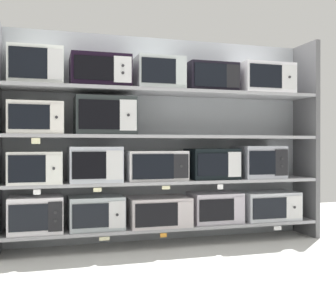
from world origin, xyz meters
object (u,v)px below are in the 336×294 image
object	(u,v)px
microwave_8	(212,164)
microwave_9	(259,162)
microwave_3	(215,207)
microwave_1	(96,212)
microwave_4	(268,205)
microwave_14	(158,74)
microwave_2	(158,211)
microwave_15	(210,78)
microwave_16	(262,80)
microwave_6	(95,164)
microwave_11	(105,116)
microwave_0	(36,214)
microwave_10	(36,118)
microwave_12	(36,67)
microwave_5	(35,167)
microwave_13	(100,72)

from	to	relation	value
microwave_8	microwave_9	xyz separation A→B (m)	(0.51, -0.00, 0.01)
microwave_3	microwave_9	xyz separation A→B (m)	(0.48, -0.00, 0.44)
microwave_1	microwave_8	xyz separation A→B (m)	(1.12, -0.00, 0.42)
microwave_4	microwave_14	xyz separation A→B (m)	(-1.15, -0.00, 1.27)
microwave_2	microwave_15	distance (m)	1.37
microwave_2	microwave_16	size ratio (longest dim) A/B	1.05
microwave_6	microwave_15	size ratio (longest dim) A/B	0.95
microwave_8	microwave_11	world-z (taller)	microwave_11
microwave_0	microwave_1	bearing A→B (deg)	0.01
microwave_0	microwave_3	world-z (taller)	microwave_0
microwave_11	microwave_8	bearing A→B (deg)	0.01
microwave_2	microwave_4	size ratio (longest dim) A/B	0.99
microwave_0	microwave_10	distance (m)	0.83
microwave_2	microwave_12	bearing A→B (deg)	-180.00
microwave_5	microwave_10	bearing A→B (deg)	2.50
microwave_4	microwave_14	distance (m)	1.72
microwave_11	microwave_16	world-z (taller)	microwave_16
microwave_11	microwave_16	xyz separation A→B (m)	(1.59, 0.00, 0.40)
microwave_11	microwave_15	bearing A→B (deg)	-0.01
microwave_1	microwave_9	distance (m)	1.68
microwave_13	microwave_9	bearing A→B (deg)	0.00
microwave_9	microwave_5	bearing A→B (deg)	-179.99
microwave_4	microwave_13	world-z (taller)	microwave_13
microwave_3	microwave_10	bearing A→B (deg)	-179.99
microwave_5	microwave_12	xyz separation A→B (m)	(0.01, 0.00, 0.87)
microwave_14	microwave_3	bearing A→B (deg)	0.02
microwave_3	microwave_10	xyz separation A→B (m)	(-1.66, -0.00, 0.84)
microwave_1	microwave_3	world-z (taller)	microwave_1
microwave_3	microwave_10	distance (m)	1.86
microwave_2	microwave_14	distance (m)	1.28
microwave_6	microwave_12	size ratio (longest dim) A/B	1.01
microwave_12	microwave_9	bearing A→B (deg)	0.01
microwave_0	microwave_9	world-z (taller)	microwave_9
microwave_5	microwave_6	world-z (taller)	microwave_6
microwave_10	microwave_13	xyz separation A→B (m)	(0.55, 0.00, 0.43)
microwave_0	microwave_10	world-z (taller)	microwave_10
microwave_1	microwave_8	size ratio (longest dim) A/B	1.03
microwave_0	microwave_13	world-z (taller)	microwave_13
microwave_1	microwave_12	size ratio (longest dim) A/B	1.06
microwave_9	microwave_12	distance (m)	2.30
microwave_4	microwave_1	bearing A→B (deg)	180.00
microwave_1	microwave_14	distance (m)	1.39
microwave_3	microwave_12	bearing A→B (deg)	-179.99
microwave_9	microwave_0	bearing A→B (deg)	-180.00
microwave_5	microwave_16	xyz separation A→B (m)	(2.19, 0.00, 0.86)
microwave_8	microwave_15	bearing A→B (deg)	-179.04
microwave_6	microwave_13	size ratio (longest dim) A/B	0.88
microwave_4	microwave_10	size ratio (longest dim) A/B	1.26
microwave_8	microwave_14	bearing A→B (deg)	-179.98
microwave_2	microwave_10	xyz separation A→B (m)	(-1.09, 0.00, 0.85)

